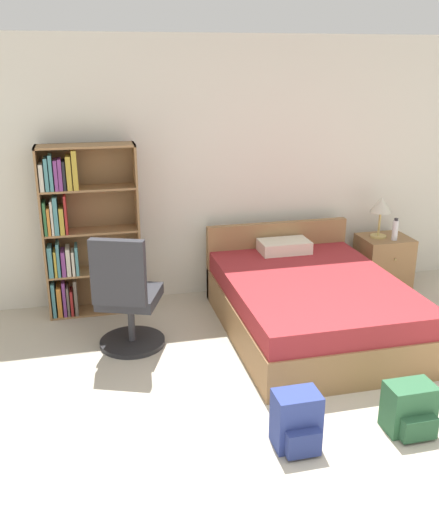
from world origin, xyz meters
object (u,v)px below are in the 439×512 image
bed (309,303)px  backpack_blue (297,422)px  bookshelf (78,231)px  nightstand (383,262)px  backpack_green (410,409)px  table_lamp (381,207)px  water_bottle (395,230)px  office_chair (127,300)px

bed → backpack_blue: size_ratio=5.34×
bookshelf → nightstand: (3.17, -0.10, -0.54)m
bed → backpack_blue: bearing=-114.4°
backpack_green → table_lamp: bearing=67.0°
table_lamp → backpack_green: size_ratio=1.26×
backpack_green → water_bottle: bearing=63.5°
bed → office_chair: office_chair is taller
bed → table_lamp: table_lamp is taller
office_chair → nightstand: office_chair is taller
bookshelf → office_chair: (0.36, -0.88, -0.37)m
bookshelf → bed: bearing=-23.9°
nightstand → water_bottle: (0.04, -0.11, 0.40)m
bookshelf → office_chair: bookshelf is taller
table_lamp → water_bottle: bearing=-50.2°
nightstand → table_lamp: size_ratio=1.33×
office_chair → backpack_blue: (0.93, -1.55, -0.28)m
bookshelf → table_lamp: bearing=-1.4°
bookshelf → nightstand: 3.22m
bed → water_bottle: bearing=29.1°
nightstand → bookshelf: bearing=178.2°
nightstand → backpack_blue: size_ratio=1.52×
bookshelf → backpack_green: bookshelf is taller
table_lamp → backpack_blue: bearing=-127.4°
bed → backpack_blue: (-0.70, -1.55, -0.09)m
table_lamp → nightstand: bearing=-17.1°
bed → backpack_green: size_ratio=5.93×
table_lamp → office_chair: bearing=-163.7°
bookshelf → table_lamp: bookshelf is taller
nightstand → water_bottle: bearing=-71.6°
backpack_blue → bookshelf: bearing=118.0°
table_lamp → backpack_green: (-1.01, -2.38, -0.74)m
table_lamp → backpack_blue: 3.05m
office_chair → water_bottle: size_ratio=4.46×
bookshelf → bed: 2.25m
bed → water_bottle: water_bottle is taller
backpack_blue → nightstand: bearing=51.2°
bookshelf → backpack_green: bearing=-49.7°
table_lamp → backpack_green: bearing=-113.0°
nightstand → backpack_blue: 2.99m
office_chair → backpack_green: 2.36m
water_bottle → backpack_green: water_bottle is taller
table_lamp → water_bottle: size_ratio=1.83×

